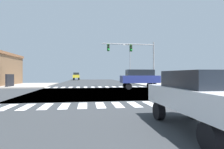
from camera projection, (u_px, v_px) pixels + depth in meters
ground at (103, 92)px, 17.47m from camera, size 90.00×90.00×0.05m
sidewalk_corner_ne at (171, 84)px, 31.13m from camera, size 12.00×12.00×0.14m
sidewalk_corner_nw at (13, 85)px, 27.57m from camera, size 12.00×12.00×0.14m
crosswalk_near at (109, 105)px, 10.20m from camera, size 13.50×2.00×0.01m
crosswalk_far at (96, 87)px, 24.66m from camera, size 13.50×2.00×0.01m
traffic_signal_mast at (134, 53)px, 25.64m from camera, size 7.75×0.55×6.53m
street_lamp at (129, 60)px, 39.85m from camera, size 1.78×0.32×8.51m
suv_crossing_2 at (76, 76)px, 56.28m from camera, size 1.96×4.60×2.34m
sedan_queued_2 at (199, 95)px, 5.55m from camera, size 1.80×4.30×1.88m
suv_outer_4 at (140, 77)px, 21.59m from camera, size 4.60×1.96×2.34m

